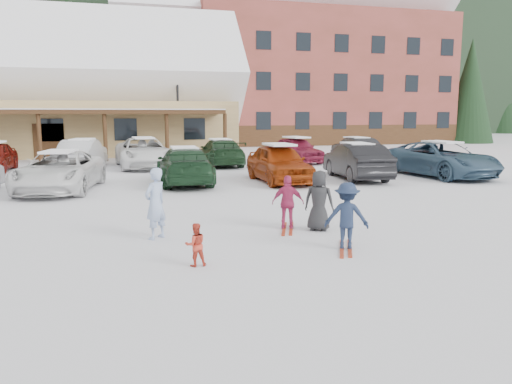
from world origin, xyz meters
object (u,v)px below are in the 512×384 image
object	(u,v)px
alpine_hotel	(296,54)
parked_car_11	(220,152)
child_magenta	(288,203)
parked_car_6	(441,159)
bystander_dark	(319,201)
parked_car_4	(279,163)
parked_car_9	(83,154)
child_navy	(347,216)
parked_car_12	(296,150)
day_lodge	(25,97)
parked_car_10	(144,153)
adult_skier	(155,204)
parked_car_3	(184,166)
parked_car_5	(356,161)
lamp_post	(178,102)
toddler_red	(196,245)
parked_car_13	(356,149)
parked_car_2	(60,171)

from	to	relation	value
alpine_hotel	parked_car_11	distance (m)	25.69
child_magenta	parked_car_6	xyz separation A→B (m)	(9.94, 8.05, 0.12)
bystander_dark	parked_car_4	world-z (taller)	parked_car_4
alpine_hotel	parked_car_9	bearing A→B (deg)	-131.85
child_navy	parked_car_12	size ratio (longest dim) A/B	0.33
day_lodge	parked_car_10	world-z (taller)	day_lodge
adult_skier	parked_car_11	distance (m)	16.05
parked_car_9	parked_car_3	bearing A→B (deg)	131.42
parked_car_3	parked_car_10	xyz separation A→B (m)	(-1.31, 6.69, 0.05)
child_magenta	parked_car_5	world-z (taller)	parked_car_5
adult_skier	parked_car_4	size ratio (longest dim) A/B	0.35
alpine_hotel	parked_car_9	distance (m)	29.38
lamp_post	bystander_dark	xyz separation A→B (m)	(0.80, -23.10, -2.80)
alpine_hotel	parked_car_3	world-z (taller)	alpine_hotel
toddler_red	child_magenta	xyz separation A→B (m)	(2.60, 2.39, 0.25)
day_lodge	parked_car_13	xyz separation A→B (m)	(19.99, -10.44, -3.25)
parked_car_11	parked_car_5	bearing A→B (deg)	122.99
alpine_hotel	child_navy	size ratio (longest dim) A/B	22.44
parked_car_13	parked_car_11	bearing A→B (deg)	4.84
parked_car_12	toddler_red	bearing A→B (deg)	-124.76
lamp_post	parked_car_2	size ratio (longest dim) A/B	1.19
lamp_post	parked_car_2	world-z (taller)	lamp_post
toddler_red	parked_car_4	world-z (taller)	parked_car_4
parked_car_10	parked_car_3	bearing A→B (deg)	-83.44
parked_car_3	lamp_post	bearing A→B (deg)	-93.97
parked_car_2	child_navy	bearing A→B (deg)	-47.33
day_lodge	child_magenta	distance (m)	28.74
parked_car_6	child_navy	bearing A→B (deg)	-139.61
toddler_red	lamp_post	bearing A→B (deg)	-100.06
lamp_post	parked_car_3	distance (m)	14.46
parked_car_6	parked_car_10	distance (m)	14.65
parked_car_2	parked_car_4	size ratio (longest dim) A/B	1.15
day_lodge	adult_skier	size ratio (longest dim) A/B	18.05
day_lodge	parked_car_3	bearing A→B (deg)	-64.14
lamp_post	parked_car_3	world-z (taller)	lamp_post
bystander_dark	parked_car_13	distance (m)	18.90
parked_car_10	parked_car_9	bearing A→B (deg)	170.31
adult_skier	parked_car_5	size ratio (longest dim) A/B	0.35
alpine_hotel	child_magenta	size ratio (longest dim) A/B	23.84
alpine_hotel	parked_car_5	distance (m)	30.40
parked_car_13	lamp_post	bearing A→B (deg)	-34.82
day_lodge	parked_car_12	bearing A→B (deg)	-33.91
parked_car_9	parked_car_11	xyz separation A→B (m)	(7.09, -0.33, -0.04)
bystander_dark	parked_car_10	bearing A→B (deg)	-45.66
day_lodge	parked_car_10	distance (m)	13.90
lamp_post	parked_car_12	world-z (taller)	lamp_post
parked_car_12	parked_car_13	bearing A→B (deg)	-4.96
parked_car_9	bystander_dark	bearing A→B (deg)	121.59
bystander_dark	parked_car_4	distance (m)	8.66
child_magenta	parked_car_3	world-z (taller)	parked_car_3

